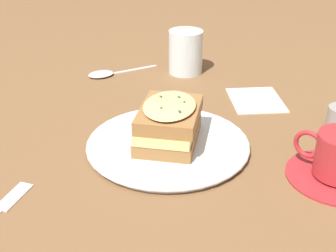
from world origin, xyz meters
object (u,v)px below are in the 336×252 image
object	(u,v)px
fork	(0,210)
spoon	(105,73)
sandwich	(169,123)
dinner_plate	(168,144)
napkin	(256,100)
water_glass	(186,52)

from	to	relation	value
fork	spoon	bearing A→B (deg)	98.54
sandwich	fork	bearing A→B (deg)	115.97
spoon	fork	bearing A→B (deg)	142.38
dinner_plate	fork	size ratio (longest dim) A/B	1.68
sandwich	napkin	world-z (taller)	sandwich
sandwich	water_glass	bearing A→B (deg)	-16.59
fork	dinner_plate	bearing A→B (deg)	54.29
dinner_plate	spoon	distance (m)	0.35
water_glass	fork	distance (m)	0.57
water_glass	napkin	distance (m)	0.21
sandwich	water_glass	xyz separation A→B (m)	(0.33, -0.10, 0.00)
dinner_plate	napkin	distance (m)	0.26
dinner_plate	napkin	size ratio (longest dim) A/B	2.19
water_glass	napkin	xyz separation A→B (m)	(-0.18, -0.11, -0.05)
water_glass	sandwich	bearing A→B (deg)	163.41
sandwich	fork	xyz separation A→B (m)	(-0.12, 0.25, -0.04)
fork	sandwich	bearing A→B (deg)	54.31
dinner_plate	water_glass	xyz separation A→B (m)	(0.33, -0.10, 0.04)
dinner_plate	fork	distance (m)	0.28
fork	spoon	xyz separation A→B (m)	(0.46, -0.17, 0.00)
dinner_plate	water_glass	distance (m)	0.35
sandwich	napkin	size ratio (longest dim) A/B	1.25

